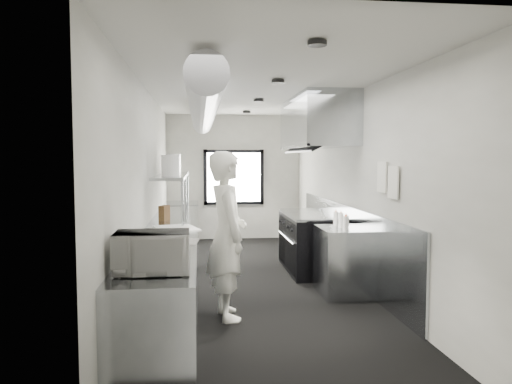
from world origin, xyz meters
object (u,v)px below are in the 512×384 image
object	(u,v)px
exhaust_hood	(316,123)
squeeze_bottle_a	(345,224)
range	(312,242)
knife_block	(164,213)
plate_stack_b	(173,165)
pass_shelf	(173,176)
squeeze_bottle_b	(346,223)
far_work_table	(182,224)
plate_stack_c	(173,164)
squeeze_bottle_d	(336,219)
squeeze_bottle_c	(341,220)
prep_counter	(171,262)
deli_tub_b	(140,257)
cutting_board	(177,228)
plate_stack_d	(175,163)
line_cook	(227,235)
small_plate	(177,239)
squeeze_bottle_e	(336,218)
deli_tub_a	(144,258)
bottle_station	(344,261)
plate_stack_a	(171,166)
microwave	(152,252)

from	to	relation	value
exhaust_hood	squeeze_bottle_a	bearing A→B (deg)	-90.58
range	squeeze_bottle_a	xyz separation A→B (m)	(0.04, -1.68, 0.52)
knife_block	plate_stack_b	xyz separation A→B (m)	(0.10, 0.46, 0.71)
range	plate_stack_b	size ratio (longest dim) A/B	5.10
pass_shelf	squeeze_bottle_b	bearing A→B (deg)	-38.47
exhaust_hood	range	world-z (taller)	exhaust_hood
far_work_table	plate_stack_c	distance (m)	2.44
pass_shelf	squeeze_bottle_b	world-z (taller)	pass_shelf
squeeze_bottle_d	squeeze_bottle_c	bearing A→B (deg)	-82.54
prep_counter	deli_tub_b	xyz separation A→B (m)	(-0.15, -2.10, 0.50)
cutting_board	exhaust_hood	bearing A→B (deg)	30.57
far_work_table	plate_stack_d	world-z (taller)	plate_stack_d
plate_stack_b	plate_stack_c	world-z (taller)	plate_stack_c
line_cook	knife_block	size ratio (longest dim) A/B	8.49
pass_shelf	plate_stack_c	distance (m)	0.24
squeeze_bottle_d	small_plate	bearing A→B (deg)	-156.76
far_work_table	squeeze_bottle_c	world-z (taller)	squeeze_bottle_c
pass_shelf	squeeze_bottle_e	bearing A→B (deg)	-31.92
deli_tub_a	plate_stack_d	bearing A→B (deg)	89.37
cutting_board	plate_stack_c	bearing A→B (deg)	94.18
range	far_work_table	xyz separation A→B (m)	(-2.19, 2.50, -0.02)
squeeze_bottle_d	bottle_station	bearing A→B (deg)	-71.20
plate_stack_c	squeeze_bottle_c	distance (m)	3.02
small_plate	plate_stack_b	bearing A→B (deg)	94.15
exhaust_hood	squeeze_bottle_a	distance (m)	2.18
squeeze_bottle_c	deli_tub_b	bearing A→B (deg)	-141.57
line_cook	bottle_station	bearing A→B (deg)	-74.47
deli_tub_b	knife_block	world-z (taller)	knife_block
range	line_cook	distance (m)	2.68
small_plate	plate_stack_d	world-z (taller)	plate_stack_d
pass_shelf	range	bearing A→B (deg)	-7.67
deli_tub_b	plate_stack_a	xyz separation A→B (m)	(0.12, 2.72, 0.77)
knife_block	far_work_table	bearing A→B (deg)	108.85
plate_stack_a	squeeze_bottle_b	size ratio (longest dim) A/B	1.68
plate_stack_a	plate_stack_c	size ratio (longest dim) A/B	0.93
deli_tub_b	squeeze_bottle_d	size ratio (longest dim) A/B	0.77
far_work_table	microwave	distance (m)	6.22
pass_shelf	line_cook	xyz separation A→B (m)	(0.73, -2.47, -0.58)
deli_tub_b	squeeze_bottle_c	distance (m)	3.07
prep_counter	bottle_station	size ratio (longest dim) A/B	6.67
deli_tub_a	squeeze_bottle_a	world-z (taller)	squeeze_bottle_a
line_cook	knife_block	world-z (taller)	line_cook
plate_stack_c	pass_shelf	bearing A→B (deg)	-87.62
line_cook	plate_stack_b	world-z (taller)	line_cook
plate_stack_a	squeeze_bottle_c	bearing A→B (deg)	-19.44
prep_counter	squeeze_bottle_a	world-z (taller)	squeeze_bottle_a
bottle_station	squeeze_bottle_e	distance (m)	0.61
plate_stack_c	squeeze_bottle_a	distance (m)	3.19
squeeze_bottle_a	squeeze_bottle_b	xyz separation A→B (m)	(0.06, 0.13, -0.00)
plate_stack_a	plate_stack_c	xyz separation A→B (m)	(-0.02, 1.00, 0.01)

